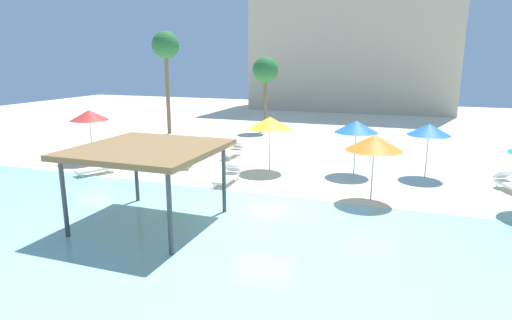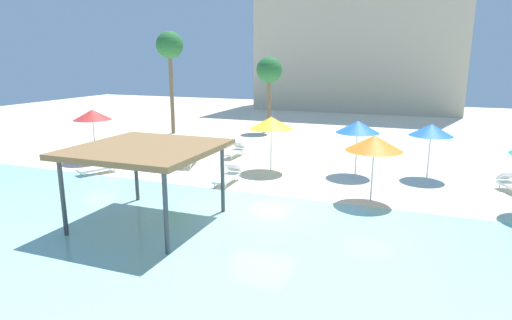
{
  "view_description": "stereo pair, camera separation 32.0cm",
  "coord_description": "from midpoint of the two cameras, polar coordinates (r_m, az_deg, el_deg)",
  "views": [
    {
      "loc": [
        4.93,
        -14.04,
        5.33
      ],
      "look_at": [
        -0.84,
        2.0,
        1.3
      ],
      "focal_mm": 30.11,
      "sensor_mm": 36.0,
      "label": 1
    },
    {
      "loc": [
        5.23,
        -13.93,
        5.33
      ],
      "look_at": [
        -0.84,
        2.0,
        1.3
      ],
      "focal_mm": 30.11,
      "sensor_mm": 36.0,
      "label": 2
    }
  ],
  "objects": [
    {
      "name": "hotel_block_0",
      "position": [
        49.58,
        13.02,
        18.92
      ],
      "size": [
        20.76,
        10.6,
        20.94
      ],
      "primitive_type": "cube",
      "color": "beige",
      "rests_on": "ground"
    },
    {
      "name": "beach_umbrella_blue_1",
      "position": [
        20.75,
        21.6,
        3.78
      ],
      "size": [
        1.91,
        1.91,
        2.5
      ],
      "color": "silver",
      "rests_on": "ground"
    },
    {
      "name": "beach_umbrella_yellow_4",
      "position": [
        20.47,
        1.42,
        4.95
      ],
      "size": [
        2.09,
        2.09,
        2.65
      ],
      "color": "silver",
      "rests_on": "ground"
    },
    {
      "name": "palm_tree_0",
      "position": [
        31.92,
        0.97,
        11.7
      ],
      "size": [
        1.9,
        1.9,
        5.5
      ],
      "color": "brown",
      "rests_on": "ground"
    },
    {
      "name": "beach_umbrella_red_3",
      "position": [
        24.2,
        -21.64,
        5.55
      ],
      "size": [
        1.97,
        1.97,
        2.73
      ],
      "color": "silver",
      "rests_on": "ground"
    },
    {
      "name": "lounge_chair_2",
      "position": [
        21.66,
        -20.58,
        -0.91
      ],
      "size": [
        1.34,
        1.97,
        0.74
      ],
      "rotation": [
        0.0,
        0.0,
        -2.01
      ],
      "color": "white",
      "rests_on": "ground"
    },
    {
      "name": "lagoon_water",
      "position": [
        11.41,
        -9.5,
        -14.62
      ],
      "size": [
        44.0,
        13.5,
        0.04
      ],
      "primitive_type": "cube",
      "color": "#99D1C6",
      "rests_on": "ground"
    },
    {
      "name": "lounge_chair_4",
      "position": [
        22.24,
        -9.47,
        0.12
      ],
      "size": [
        1.11,
        1.99,
        0.74
      ],
      "rotation": [
        0.0,
        0.0,
        -1.29
      ],
      "color": "white",
      "rests_on": "ground"
    },
    {
      "name": "lounge_chair_1",
      "position": [
        20.45,
        30.42,
        -2.72
      ],
      "size": [
        1.31,
        1.98,
        0.74
      ],
      "rotation": [
        0.0,
        0.0,
        -1.16
      ],
      "color": "white",
      "rests_on": "ground"
    },
    {
      "name": "shade_pavilion",
      "position": [
        14.08,
        -14.79,
        1.11
      ],
      "size": [
        4.32,
        4.32,
        2.62
      ],
      "color": "#42474C",
      "rests_on": "ground"
    },
    {
      "name": "palm_tree_1",
      "position": [
        31.69,
        -12.2,
        14.35
      ],
      "size": [
        1.9,
        1.9,
        7.23
      ],
      "color": "brown",
      "rests_on": "ground"
    },
    {
      "name": "ground_plane",
      "position": [
        15.8,
        -0.16,
        -6.41
      ],
      "size": [
        80.0,
        80.0,
        0.0
      ],
      "primitive_type": "plane",
      "color": "beige"
    },
    {
      "name": "lounge_chair_0",
      "position": [
        18.84,
        -4.26,
        -2.12
      ],
      "size": [
        0.65,
        1.91,
        0.74
      ],
      "rotation": [
        0.0,
        0.0,
        -1.54
      ],
      "color": "white",
      "rests_on": "ground"
    },
    {
      "name": "beach_umbrella_blue_0",
      "position": [
        20.3,
        12.73,
        4.35
      ],
      "size": [
        2.0,
        2.0,
        2.57
      ],
      "color": "silver",
      "rests_on": "ground"
    },
    {
      "name": "beach_umbrella_orange_2",
      "position": [
        16.53,
        14.91,
        2.24
      ],
      "size": [
        2.12,
        2.12,
        2.58
      ],
      "color": "silver",
      "rests_on": "ground"
    },
    {
      "name": "lounge_chair_3",
      "position": [
        23.93,
        -3.52,
        1.22
      ],
      "size": [
        0.65,
        1.91,
        0.74
      ],
      "rotation": [
        0.0,
        0.0,
        -1.6
      ],
      "color": "white",
      "rests_on": "ground"
    }
  ]
}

